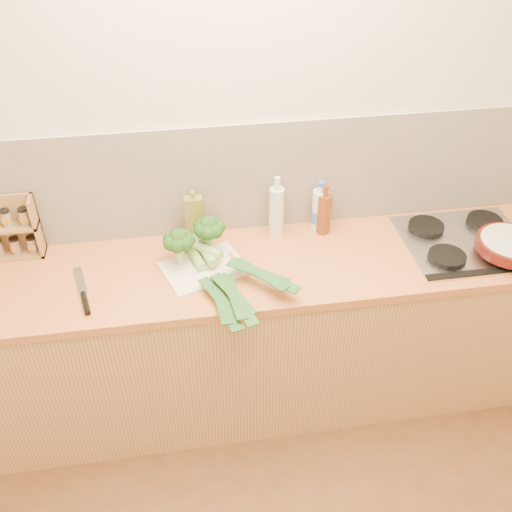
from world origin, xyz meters
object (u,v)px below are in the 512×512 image
at_px(chopping_board, 204,268).
at_px(gas_hob, 467,241).
at_px(spice_rack, 11,230).
at_px(chefs_knife, 84,298).
at_px(skillet, 511,245).

bearing_deg(chopping_board, gas_hob, -19.20).
xyz_separation_m(chopping_board, spice_rack, (-0.83, 0.25, 0.12)).
height_order(chefs_knife, skillet, skillet).
height_order(gas_hob, chefs_knife, gas_hob).
xyz_separation_m(chopping_board, chefs_knife, (-0.51, -0.12, 0.00)).
bearing_deg(chopping_board, spice_rack, 144.19).
distance_m(skillet, spice_rack, 2.24).
bearing_deg(skillet, chopping_board, 170.15).
bearing_deg(spice_rack, skillet, -9.50).
bearing_deg(chefs_knife, gas_hob, -8.92).
height_order(chopping_board, chefs_knife, chefs_knife).
height_order(skillet, spice_rack, spice_rack).
relative_size(chopping_board, spice_rack, 1.17).
xyz_separation_m(gas_hob, chopping_board, (-1.23, -0.00, -0.01)).
bearing_deg(spice_rack, gas_hob, -6.84).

